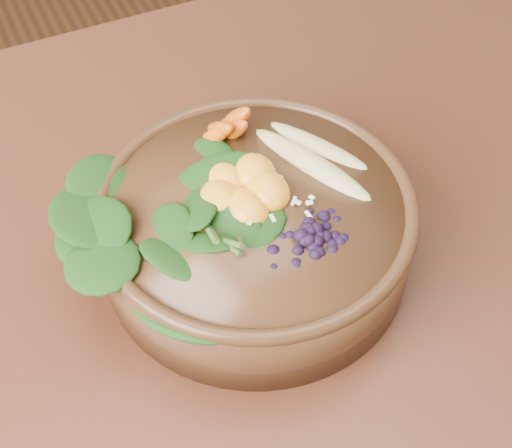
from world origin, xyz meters
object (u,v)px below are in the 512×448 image
at_px(dining_table, 442,236).
at_px(kale_heap, 171,178).
at_px(stoneware_bowl, 256,231).
at_px(mandarin_cluster, 243,179).
at_px(carrot_cluster, 235,102).
at_px(banana_halves, 315,143).
at_px(blueberry_pile, 310,222).

xyz_separation_m(dining_table, kale_heap, (-0.31, 0.04, 0.19)).
xyz_separation_m(stoneware_bowl, mandarin_cluster, (-0.00, 0.02, 0.06)).
bearing_deg(carrot_cluster, kale_heap, -169.49).
bearing_deg(mandarin_cluster, banana_halves, 10.66).
xyz_separation_m(carrot_cluster, mandarin_cluster, (-0.03, -0.07, -0.02)).
xyz_separation_m(kale_heap, blueberry_pile, (0.09, -0.10, -0.00)).
bearing_deg(kale_heap, carrot_cluster, 30.92).
height_order(mandarin_cluster, blueberry_pile, blueberry_pile).
height_order(stoneware_bowl, blueberry_pile, blueberry_pile).
distance_m(banana_halves, mandarin_cluster, 0.08).
relative_size(stoneware_bowl, mandarin_cluster, 3.15).
xyz_separation_m(stoneware_bowl, blueberry_pile, (0.02, -0.06, 0.06)).
height_order(kale_heap, blueberry_pile, kale_heap).
bearing_deg(stoneware_bowl, kale_heap, 147.27).
distance_m(carrot_cluster, banana_halves, 0.09).
xyz_separation_m(mandarin_cluster, blueberry_pile, (0.03, -0.07, 0.00)).
bearing_deg(stoneware_bowl, blueberry_pile, -66.73).
relative_size(mandarin_cluster, blueberry_pile, 0.69).
bearing_deg(banana_halves, blueberry_pile, -141.51).
bearing_deg(kale_heap, dining_table, -7.67).
bearing_deg(stoneware_bowl, mandarin_cluster, 104.06).
bearing_deg(mandarin_cluster, carrot_cluster, 70.60).
height_order(dining_table, stoneware_bowl, stoneware_bowl).
bearing_deg(blueberry_pile, banana_halves, 58.89).
height_order(dining_table, kale_heap, kale_heap).
bearing_deg(banana_halves, stoneware_bowl, -177.26).
bearing_deg(mandarin_cluster, kale_heap, 158.62).
distance_m(kale_heap, carrot_cluster, 0.10).
relative_size(banana_halves, blueberry_pile, 1.24).
height_order(carrot_cluster, mandarin_cluster, carrot_cluster).
bearing_deg(dining_table, blueberry_pile, -165.82).
xyz_separation_m(dining_table, blueberry_pile, (-0.22, -0.06, 0.19)).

